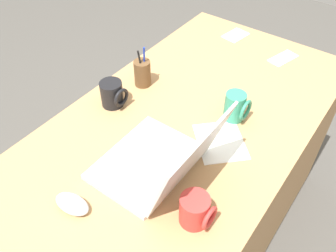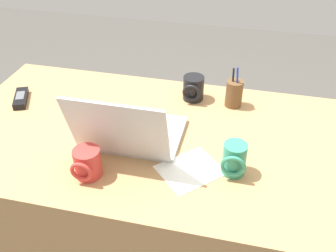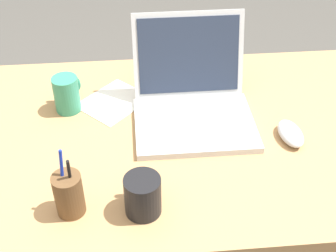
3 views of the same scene
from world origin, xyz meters
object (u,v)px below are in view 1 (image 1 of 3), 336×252
coffee_mug_white (196,211)px  coffee_mug_spare (112,94)px  coffee_mug_tall (236,107)px  computer_mouse (72,204)px  laptop (160,161)px  pen_holder (142,73)px

coffee_mug_white → coffee_mug_spare: size_ratio=0.97×
coffee_mug_tall → coffee_mug_white: bearing=14.7°
coffee_mug_tall → coffee_mug_spare: bearing=-63.5°
computer_mouse → coffee_mug_tall: size_ratio=1.04×
coffee_mug_spare → computer_mouse: bearing=27.7°
coffee_mug_tall → coffee_mug_spare: size_ratio=1.10×
laptop → coffee_mug_spare: bearing=-114.6°
computer_mouse → pen_holder: (-0.55, -0.20, 0.04)m
computer_mouse → coffee_mug_tall: bearing=157.7°
laptop → coffee_mug_white: (0.08, 0.17, -0.00)m
laptop → coffee_mug_tall: laptop is taller
laptop → coffee_mug_spare: (-0.15, -0.33, -0.00)m
laptop → coffee_mug_spare: size_ratio=3.36×
pen_holder → coffee_mug_white: bearing=51.9°
coffee_mug_tall → pen_holder: 0.38m
coffee_mug_spare → laptop: bearing=65.4°
computer_mouse → pen_holder: pen_holder is taller
coffee_mug_white → pen_holder: bearing=-128.1°
coffee_mug_white → coffee_mug_spare: bearing=-114.3°
laptop → computer_mouse: bearing=-26.6°
computer_mouse → pen_holder: size_ratio=0.65×
computer_mouse → coffee_mug_spare: size_ratio=1.14×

